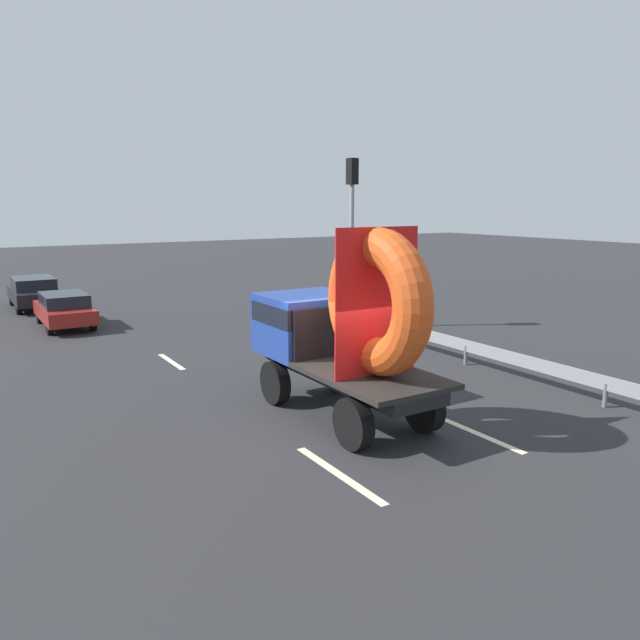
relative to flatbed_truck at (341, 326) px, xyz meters
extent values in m
plane|color=#28282B|center=(-0.09, -0.54, -1.92)|extent=(120.00, 120.00, 0.00)
cylinder|color=black|center=(-0.85, 1.37, -1.43)|extent=(0.28, 0.98, 0.98)
cylinder|color=black|center=(0.85, 1.37, -1.43)|extent=(0.28, 0.98, 0.98)
cylinder|color=black|center=(-0.85, -1.70, -1.43)|extent=(0.28, 0.98, 0.98)
cylinder|color=black|center=(0.85, -1.70, -1.43)|extent=(0.28, 0.98, 0.98)
cube|color=black|center=(0.00, -0.18, -0.97)|extent=(1.30, 4.90, 0.25)
cube|color=navy|center=(0.00, 1.37, -0.17)|extent=(2.00, 1.81, 1.35)
cube|color=black|center=(0.00, 1.32, 0.13)|extent=(2.02, 1.72, 0.44)
cube|color=black|center=(0.00, -1.08, -0.79)|extent=(2.00, 3.09, 0.10)
cube|color=black|center=(0.00, 0.41, -0.19)|extent=(1.80, 0.08, 1.10)
torus|color=#D84C19|center=(0.00, -1.23, 0.68)|extent=(0.74, 2.84, 2.84)
cube|color=red|center=(0.00, -1.23, 0.68)|extent=(1.90, 0.03, 2.84)
cylinder|color=black|center=(-4.04, 14.38, -1.63)|extent=(0.20, 0.58, 0.58)
cylinder|color=black|center=(-2.62, 14.38, -1.63)|extent=(0.20, 0.58, 0.58)
cylinder|color=black|center=(-4.04, 11.94, -1.63)|extent=(0.20, 0.58, 0.58)
cylinder|color=black|center=(-2.62, 11.94, -1.63)|extent=(0.20, 0.58, 0.58)
cube|color=maroon|center=(-3.33, 13.16, -1.38)|extent=(1.63, 3.81, 0.50)
cube|color=black|center=(-3.33, 13.07, -0.91)|extent=(1.47, 2.14, 0.45)
cylinder|color=gray|center=(5.55, 7.61, 0.63)|extent=(0.16, 0.16, 5.10)
cube|color=black|center=(5.55, 7.61, 3.63)|extent=(0.30, 0.36, 0.90)
sphere|color=#19D833|center=(5.72, 7.61, 3.91)|extent=(0.20, 0.20, 0.20)
cube|color=gray|center=(5.24, 3.65, -1.37)|extent=(0.06, 17.01, 0.32)
cylinder|color=slate|center=(5.24, -2.73, -1.65)|extent=(0.10, 0.10, 0.55)
cylinder|color=slate|center=(5.24, 1.52, -1.65)|extent=(0.10, 0.10, 0.55)
cylinder|color=slate|center=(5.24, 5.77, -1.65)|extent=(0.10, 0.10, 0.55)
cylinder|color=slate|center=(5.24, 10.03, -1.65)|extent=(0.10, 0.10, 0.55)
cube|color=beige|center=(-1.67, -2.45, -1.92)|extent=(0.16, 2.55, 0.01)
cube|color=beige|center=(-1.67, 6.20, -1.92)|extent=(0.16, 2.02, 0.01)
cube|color=beige|center=(1.67, -2.39, -1.92)|extent=(0.16, 2.29, 0.01)
cube|color=beige|center=(1.67, 5.68, -1.92)|extent=(0.16, 2.49, 0.01)
cylinder|color=black|center=(-4.49, 19.48, -1.61)|extent=(0.21, 0.62, 0.62)
cylinder|color=black|center=(-2.97, 19.48, -1.61)|extent=(0.21, 0.62, 0.62)
cylinder|color=black|center=(-4.49, 16.86, -1.61)|extent=(0.21, 0.62, 0.62)
cylinder|color=black|center=(-2.97, 16.86, -1.61)|extent=(0.21, 0.62, 0.62)
cube|color=black|center=(-3.73, 18.17, -1.34)|extent=(1.76, 4.10, 0.54)
cube|color=black|center=(-3.73, 18.07, -0.83)|extent=(1.58, 2.30, 0.49)
camera|label=1|loc=(-6.95, -10.36, 2.54)|focal=34.17mm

